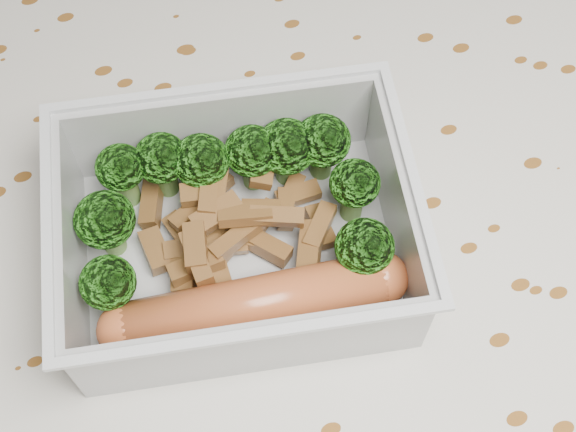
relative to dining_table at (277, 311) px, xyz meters
name	(u,v)px	position (x,y,z in m)	size (l,w,h in m)	color
dining_table	(277,311)	(0.00, 0.00, 0.00)	(1.40, 0.90, 0.75)	brown
tablecloth	(276,275)	(0.00, 0.00, 0.05)	(1.46, 0.96, 0.19)	silver
lunch_container	(238,239)	(-0.02, 0.00, 0.11)	(0.18, 0.15, 0.06)	silver
broccoli_florets	(231,185)	(-0.01, 0.02, 0.12)	(0.14, 0.10, 0.04)	#608C3F
meat_pile	(229,226)	(-0.02, 0.01, 0.11)	(0.09, 0.08, 0.03)	brown
sausage	(255,304)	(-0.02, -0.03, 0.11)	(0.14, 0.04, 0.02)	#B7562B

